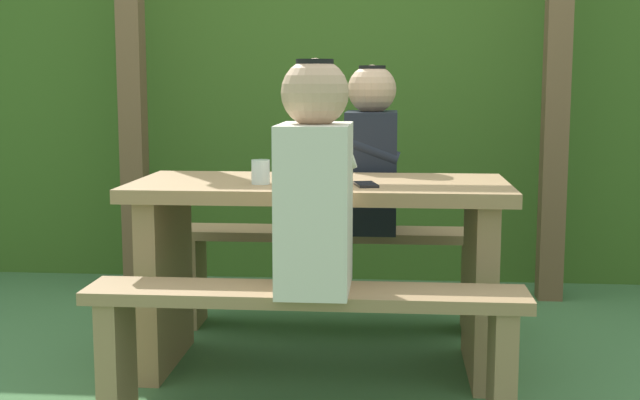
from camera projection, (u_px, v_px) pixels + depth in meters
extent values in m
plane|color=#426E3F|center=(320.00, 368.00, 3.27)|extent=(12.00, 12.00, 0.00)
cube|color=#3B6020|center=(348.00, 107.00, 5.09)|extent=(6.40, 0.98, 1.89)
cube|color=brown|center=(132.00, 99.00, 4.35)|extent=(0.12, 0.12, 2.02)
cube|color=brown|center=(556.00, 99.00, 4.17)|extent=(0.12, 0.12, 2.02)
cube|color=#9E7A51|center=(320.00, 188.00, 3.17)|extent=(1.40, 0.64, 0.05)
cube|color=#9E7A51|center=(166.00, 279.00, 3.27)|extent=(0.08, 0.54, 0.68)
cube|color=#9E7A51|center=(479.00, 286.00, 3.17)|extent=(0.08, 0.54, 0.68)
cube|color=#9E7A51|center=(305.00, 295.00, 2.67)|extent=(1.40, 0.24, 0.04)
cube|color=#9E7A51|center=(116.00, 358.00, 2.76)|extent=(0.07, 0.22, 0.41)
cube|color=#9E7A51|center=(502.00, 369.00, 2.65)|extent=(0.07, 0.22, 0.41)
cube|color=#9E7A51|center=(331.00, 234.00, 3.74)|extent=(1.40, 0.24, 0.04)
cube|color=#9E7A51|center=(194.00, 280.00, 3.83)|extent=(0.07, 0.22, 0.41)
cube|color=#9E7A51|center=(471.00, 286.00, 3.72)|extent=(0.07, 0.22, 0.41)
cube|color=silver|center=(315.00, 207.00, 2.63)|extent=(0.22, 0.34, 0.52)
sphere|color=tan|center=(315.00, 93.00, 2.58)|extent=(0.21, 0.21, 0.21)
cylinder|color=black|center=(315.00, 63.00, 2.57)|extent=(0.12, 0.12, 0.02)
cylinder|color=silver|center=(319.00, 170.00, 2.75)|extent=(0.25, 0.07, 0.15)
cube|color=black|center=(371.00, 171.00, 3.69)|extent=(0.22, 0.34, 0.52)
sphere|color=tan|center=(372.00, 89.00, 3.64)|extent=(0.21, 0.21, 0.21)
cylinder|color=black|center=(372.00, 68.00, 3.63)|extent=(0.12, 0.12, 0.02)
cylinder|color=black|center=(371.00, 150.00, 3.54)|extent=(0.25, 0.07, 0.15)
cylinder|color=silver|center=(261.00, 172.00, 3.07)|extent=(0.07, 0.07, 0.09)
cylinder|color=silver|center=(304.00, 163.00, 3.09)|extent=(0.07, 0.07, 0.15)
cylinder|color=silver|center=(304.00, 135.00, 3.08)|extent=(0.03, 0.03, 0.05)
cube|color=black|center=(366.00, 184.00, 3.03)|extent=(0.10, 0.15, 0.01)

